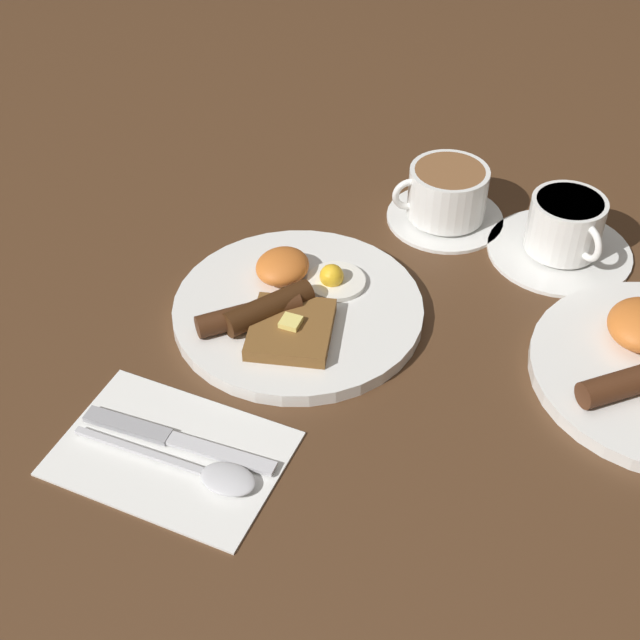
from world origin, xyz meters
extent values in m
plane|color=#4C301C|center=(0.00, 0.00, 0.00)|extent=(3.00, 3.00, 0.00)
cylinder|color=white|center=(0.00, 0.00, 0.01)|extent=(0.27, 0.27, 0.01)
cylinder|color=white|center=(-0.05, 0.02, 0.02)|extent=(0.06, 0.06, 0.01)
sphere|color=yellow|center=(-0.05, 0.02, 0.03)|extent=(0.03, 0.03, 0.03)
ellipsoid|color=orange|center=(-0.03, -0.04, 0.03)|extent=(0.06, 0.06, 0.03)
cylinder|color=#432412|center=(0.05, -0.03, 0.03)|extent=(0.10, 0.09, 0.02)
cylinder|color=#391F0D|center=(0.03, -0.02, 0.03)|extent=(0.10, 0.07, 0.03)
cube|color=brown|center=(0.04, 0.02, 0.02)|extent=(0.11, 0.11, 0.01)
cube|color=#F4E072|center=(0.04, 0.02, 0.03)|extent=(0.02, 0.02, 0.01)
cylinder|color=#472614|center=(-0.04, 0.34, 0.03)|extent=(0.10, 0.09, 0.03)
cylinder|color=white|center=(-0.24, 0.07, 0.00)|extent=(0.14, 0.14, 0.01)
cylinder|color=white|center=(-0.24, 0.07, 0.04)|extent=(0.09, 0.09, 0.06)
cylinder|color=brown|center=(-0.24, 0.07, 0.07)|extent=(0.08, 0.08, 0.00)
torus|color=white|center=(-0.21, 0.03, 0.04)|extent=(0.03, 0.04, 0.04)
cylinder|color=white|center=(-0.24, 0.21, 0.00)|extent=(0.17, 0.17, 0.01)
cylinder|color=white|center=(-0.24, 0.21, 0.04)|extent=(0.09, 0.09, 0.06)
cylinder|color=brown|center=(-0.24, 0.21, 0.07)|extent=(0.07, 0.07, 0.00)
torus|color=white|center=(-0.21, 0.25, 0.04)|extent=(0.03, 0.04, 0.04)
cube|color=white|center=(0.22, -0.01, 0.00)|extent=(0.16, 0.22, 0.01)
cube|color=silver|center=(0.20, 0.03, 0.01)|extent=(0.03, 0.11, 0.00)
cube|color=#9E9EA3|center=(0.22, -0.06, 0.01)|extent=(0.03, 0.09, 0.01)
ellipsoid|color=silver|center=(0.23, 0.06, 0.01)|extent=(0.04, 0.05, 0.01)
cube|color=silver|center=(0.24, -0.03, 0.01)|extent=(0.02, 0.13, 0.00)
camera|label=1|loc=(0.62, 0.36, 0.64)|focal=50.00mm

